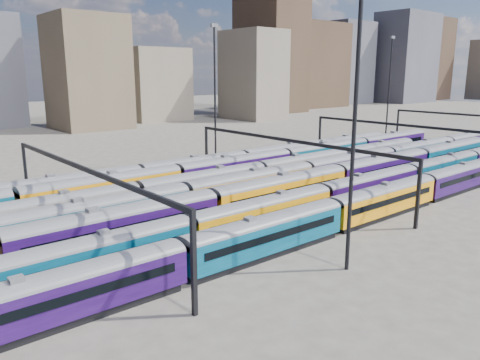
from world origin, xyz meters
TOP-DOWN VIEW (x-y plane):
  - ground at (0.00, 0.00)m, footprint 500.00×500.00m
  - rake_0 at (11.09, -15.00)m, footprint 96.15×2.82m
  - rake_1 at (15.41, -10.00)m, footprint 135.84×2.84m
  - rake_2 at (-7.47, -5.00)m, footprint 132.08×3.22m
  - rake_3 at (13.61, 0.00)m, footprint 127.17×3.10m
  - rake_4 at (-11.32, 5.00)m, footprint 121.06×2.95m
  - rake_5 at (-13.29, 10.00)m, footprint 151.58×3.17m
  - rake_6 at (-5.69, 15.00)m, footprint 118.57×2.89m
  - gantry_1 at (-20.00, 0.00)m, footprint 0.35×40.35m
  - gantry_2 at (10.00, 0.00)m, footprint 0.35×40.35m
  - gantry_3 at (40.00, 0.00)m, footprint 0.35×40.35m
  - gantry_4 at (70.00, 0.00)m, footprint 0.35×40.35m
  - mast_2 at (-5.00, -22.00)m, footprint 1.40×0.50m
  - mast_3 at (15.00, 24.00)m, footprint 1.40×0.50m
  - mast_5 at (65.00, 20.00)m, footprint 1.40×0.50m
  - skyline at (104.75, 105.73)m, footprint 399.22×60.48m

SIDE VIEW (x-z plane):
  - ground at x=0.00m, z-range 0.00..0.00m
  - rake_0 at x=11.09m, z-range 0.12..4.85m
  - rake_1 at x=15.41m, z-range 0.12..4.89m
  - rake_6 at x=-5.69m, z-range 0.12..4.99m
  - rake_4 at x=-11.32m, z-range 0.12..5.09m
  - rake_3 at x=13.61m, z-range 0.13..5.36m
  - rake_5 at x=-13.29m, z-range 0.13..5.47m
  - rake_2 at x=-7.47m, z-range 0.14..5.57m
  - gantry_1 at x=-20.00m, z-range 2.78..10.80m
  - gantry_2 at x=10.00m, z-range 2.78..10.80m
  - gantry_3 at x=40.00m, z-range 2.78..10.80m
  - gantry_4 at x=70.00m, z-range 2.78..10.80m
  - mast_2 at x=-5.00m, z-range 1.17..26.77m
  - mast_3 at x=15.00m, z-range 1.17..26.77m
  - mast_5 at x=65.00m, z-range 1.17..26.77m
  - skyline at x=104.75m, z-range -4.18..45.85m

